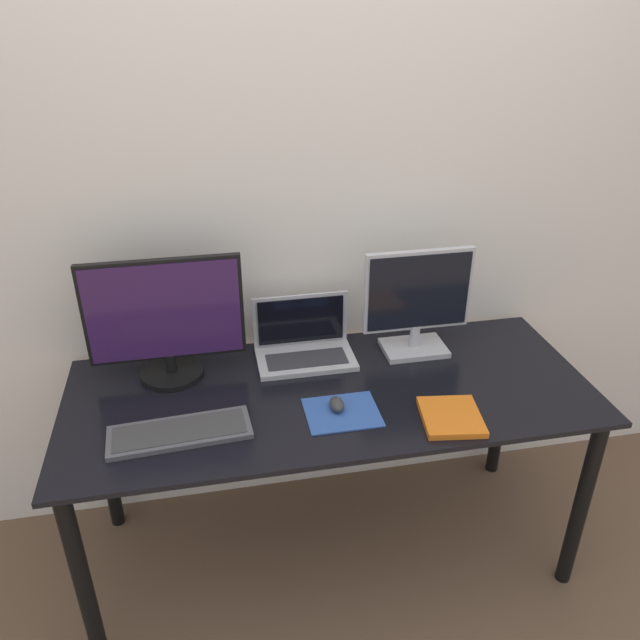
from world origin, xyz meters
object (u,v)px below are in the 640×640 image
book (451,417)px  keyboard (180,432)px  mouse (337,404)px  laptop (304,343)px  monitor_left (165,320)px  monitor_right (417,302)px

book → keyboard: bearing=173.9°
keyboard → mouse: size_ratio=5.91×
laptop → mouse: bearing=-82.7°
monitor_left → keyboard: size_ratio=1.20×
laptop → monitor_right: bearing=-5.7°
monitor_right → keyboard: size_ratio=0.91×
monitor_left → mouse: monitor_left is taller
laptop → book: size_ratio=1.56×
monitor_right → book: 0.47m
monitor_left → monitor_right: 0.87m
laptop → book: (0.38, -0.47, -0.04)m
laptop → keyboard: (-0.44, -0.38, -0.05)m
monitor_right → mouse: size_ratio=5.37×
keyboard → mouse: 0.49m
keyboard → book: bearing=-6.1°
monitor_left → laptop: monitor_left is taller
monitor_left → mouse: (0.51, -0.31, -0.19)m
monitor_right → laptop: 0.43m
laptop → book: bearing=-50.6°
laptop → keyboard: size_ratio=0.80×
mouse → book: (0.34, -0.12, -0.01)m
monitor_left → monitor_right: (0.87, -0.00, -0.02)m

